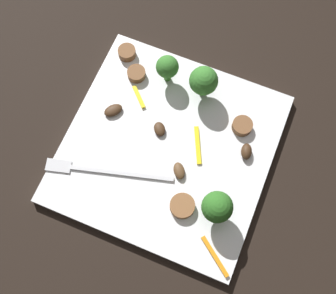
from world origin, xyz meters
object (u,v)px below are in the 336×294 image
(mushroom_1, at_px, (246,151))
(mushroom_3, at_px, (113,110))
(pepper_strip_1, at_px, (139,97))
(pepper_strip_2, at_px, (198,145))
(broccoli_floret_2, at_px, (167,67))
(sausage_slice_0, at_px, (182,206))
(broccoli_floret_0, at_px, (204,81))
(sausage_slice_3, at_px, (242,126))
(pepper_strip_0, at_px, (215,256))
(sausage_slice_1, at_px, (127,53))
(broccoli_floret_1, at_px, (217,207))
(plate, at_px, (168,149))
(mushroom_2, at_px, (179,171))
(mushroom_0, at_px, (160,129))
(sausage_slice_2, at_px, (136,74))
(fork, at_px, (99,171))

(mushroom_1, xyz_separation_m, mushroom_3, (0.20, 0.01, -0.00))
(pepper_strip_1, height_order, pepper_strip_2, same)
(broccoli_floret_2, xyz_separation_m, sausage_slice_0, (-0.09, 0.17, -0.03))
(broccoli_floret_0, bearing_deg, broccoli_floret_2, -3.16)
(sausage_slice_3, relative_size, pepper_strip_0, 0.49)
(sausage_slice_1, relative_size, pepper_strip_0, 0.45)
(sausage_slice_1, distance_m, mushroom_3, 0.10)
(broccoli_floret_1, bearing_deg, mushroom_3, -23.99)
(plate, height_order, mushroom_2, mushroom_2)
(sausage_slice_0, height_order, mushroom_0, sausage_slice_0)
(pepper_strip_0, height_order, pepper_strip_1, same)
(sausage_slice_2, xyz_separation_m, mushroom_1, (-0.19, 0.05, 0.00))
(broccoli_floret_2, bearing_deg, sausage_slice_1, -10.99)
(broccoli_floret_0, xyz_separation_m, mushroom_1, (-0.09, 0.06, -0.03))
(plate, distance_m, mushroom_3, 0.10)
(fork, relative_size, mushroom_3, 6.35)
(sausage_slice_0, relative_size, pepper_strip_0, 0.58)
(plate, height_order, mushroom_3, mushroom_3)
(sausage_slice_2, relative_size, sausage_slice_3, 0.94)
(mushroom_0, bearing_deg, broccoli_floret_1, 144.25)
(mushroom_2, xyz_separation_m, mushroom_3, (0.12, -0.05, -0.00))
(sausage_slice_2, height_order, pepper_strip_1, sausage_slice_2)
(mushroom_0, xyz_separation_m, pepper_strip_0, (-0.14, 0.14, -0.00))
(plate, xyz_separation_m, mushroom_0, (0.02, -0.02, 0.01))
(mushroom_0, relative_size, mushroom_2, 0.89)
(sausage_slice_2, relative_size, pepper_strip_2, 0.48)
(plate, bearing_deg, mushroom_1, -162.27)
(broccoli_floret_1, distance_m, pepper_strip_1, 0.21)
(mushroom_2, height_order, pepper_strip_0, mushroom_2)
(broccoli_floret_2, bearing_deg, broccoli_floret_0, 176.84)
(mushroom_2, relative_size, pepper_strip_2, 0.44)
(broccoli_floret_2, relative_size, mushroom_3, 1.85)
(plate, height_order, mushroom_1, mushroom_1)
(sausage_slice_1, distance_m, mushroom_0, 0.13)
(sausage_slice_3, height_order, pepper_strip_1, sausage_slice_3)
(mushroom_0, relative_size, mushroom_3, 0.79)
(broccoli_floret_1, relative_size, mushroom_1, 2.52)
(broccoli_floret_1, height_order, mushroom_3, broccoli_floret_1)
(sausage_slice_3, bearing_deg, broccoli_floret_0, -21.97)
(sausage_slice_2, distance_m, pepper_strip_1, 0.04)
(sausage_slice_2, bearing_deg, mushroom_1, 164.32)
(plate, height_order, sausage_slice_3, sausage_slice_3)
(fork, bearing_deg, sausage_slice_0, 163.28)
(broccoli_floret_0, distance_m, mushroom_1, 0.12)
(mushroom_1, distance_m, mushroom_2, 0.10)
(sausage_slice_3, height_order, mushroom_3, sausage_slice_3)
(fork, bearing_deg, sausage_slice_2, -100.73)
(pepper_strip_2, bearing_deg, fork, 37.79)
(sausage_slice_0, bearing_deg, broccoli_floret_0, -77.75)
(fork, xyz_separation_m, mushroom_2, (-0.10, -0.04, 0.00))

